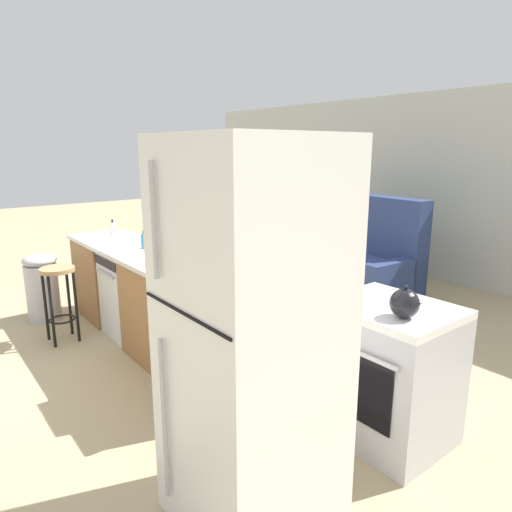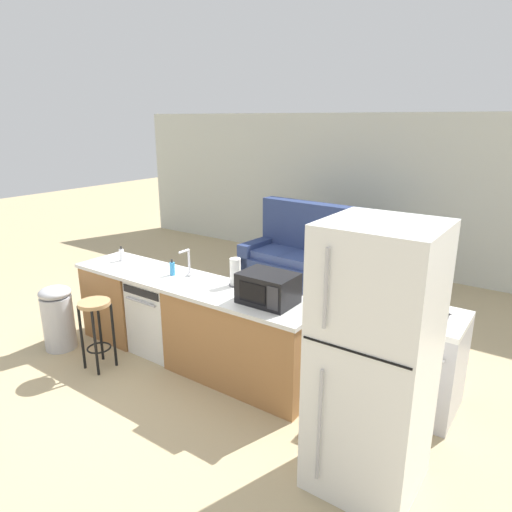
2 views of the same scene
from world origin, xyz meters
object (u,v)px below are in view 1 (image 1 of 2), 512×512
(soap_bottle, at_px, (144,241))
(trash_bin, at_px, (42,286))
(stove_range, at_px, (387,371))
(dish_soap_bottle, at_px, (113,229))
(couch, at_px, (345,262))
(paper_towel_roll, at_px, (196,245))
(bar_stool, at_px, (59,288))
(kettle, at_px, (405,303))
(microwave, at_px, (210,260))
(dishwasher, at_px, (137,293))
(refrigerator, at_px, (252,343))

(soap_bottle, distance_m, trash_bin, 1.45)
(stove_range, relative_size, trash_bin, 1.22)
(dish_soap_bottle, distance_m, couch, 2.92)
(soap_bottle, bearing_deg, dish_soap_bottle, 178.32)
(paper_towel_roll, height_order, couch, couch)
(trash_bin, bearing_deg, bar_stool, -0.66)
(stove_range, distance_m, dish_soap_bottle, 3.40)
(paper_towel_roll, distance_m, kettle, 1.91)
(microwave, height_order, paper_towel_roll, paper_towel_roll)
(stove_range, bearing_deg, paper_towel_roll, -168.16)
(microwave, xyz_separation_m, couch, (-1.02, 2.72, -0.65))
(soap_bottle, bearing_deg, couch, 84.96)
(paper_towel_roll, xyz_separation_m, couch, (-0.51, 2.53, -0.64))
(soap_bottle, xyz_separation_m, bar_stool, (-0.40, -0.71, -0.44))
(stove_range, height_order, kettle, kettle)
(stove_range, xyz_separation_m, microwave, (-1.21, -0.55, 0.59))
(stove_range, height_order, bar_stool, stove_range)
(stove_range, bearing_deg, kettle, -36.68)
(kettle, bearing_deg, dish_soap_bottle, -174.30)
(dishwasher, xyz_separation_m, couch, (0.37, 2.72, -0.03))
(dishwasher, relative_size, stove_range, 0.93)
(stove_range, distance_m, couch, 3.12)
(kettle, bearing_deg, paper_towel_roll, -172.89)
(refrigerator, bearing_deg, paper_towel_roll, 156.93)
(couch, bearing_deg, paper_towel_roll, -78.67)
(microwave, relative_size, bar_stool, 0.68)
(kettle, xyz_separation_m, couch, (-2.40, 2.30, -0.59))
(paper_towel_roll, bearing_deg, bar_stool, -143.42)
(dishwasher, relative_size, kettle, 4.10)
(soap_bottle, bearing_deg, stove_range, 11.44)
(paper_towel_roll, xyz_separation_m, soap_bottle, (-0.74, -0.14, -0.07))
(refrigerator, relative_size, microwave, 3.82)
(dishwasher, distance_m, trash_bin, 1.19)
(soap_bottle, distance_m, kettle, 2.67)
(microwave, distance_m, dish_soap_bottle, 2.12)
(paper_towel_roll, bearing_deg, couch, 101.33)
(refrigerator, height_order, trash_bin, refrigerator)
(bar_stool, bearing_deg, trash_bin, 179.34)
(paper_towel_roll, distance_m, soap_bottle, 0.76)
(dishwasher, height_order, paper_towel_roll, paper_towel_roll)
(trash_bin, bearing_deg, dish_soap_bottle, 69.83)
(bar_stool, bearing_deg, microwave, 21.77)
(microwave, relative_size, kettle, 2.44)
(kettle, height_order, bar_stool, kettle)
(refrigerator, relative_size, trash_bin, 2.58)
(stove_range, distance_m, refrigerator, 1.21)
(stove_range, bearing_deg, bar_stool, -157.11)
(stove_range, relative_size, dish_soap_bottle, 5.11)
(refrigerator, bearing_deg, bar_stool, -177.69)
(refrigerator, bearing_deg, stove_range, 89.99)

